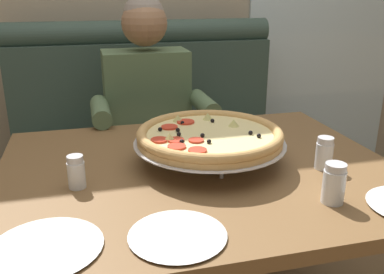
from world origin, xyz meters
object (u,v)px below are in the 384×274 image
object	(u,v)px
plate_far_side	(45,245)
shaker_oregano	(334,186)
shaker_parmesan	(324,155)
plate_near_left	(178,233)
pizza	(209,136)
dining_table	(199,191)
booth_bench	(153,159)
shaker_pepper_flakes	(76,174)
diner_main	(150,120)

from	to	relation	value
plate_far_side	shaker_oregano	bearing A→B (deg)	2.77
shaker_parmesan	plate_near_left	size ratio (longest dim) A/B	0.45
plate_near_left	pizza	bearing A→B (deg)	64.19
dining_table	plate_near_left	bearing A→B (deg)	-112.42
booth_bench	plate_far_side	xyz separation A→B (m)	(-0.44, -1.31, 0.37)
booth_bench	shaker_oregano	size ratio (longest dim) A/B	13.52
booth_bench	shaker_pepper_flakes	size ratio (longest dim) A/B	15.41
dining_table	shaker_pepper_flakes	xyz separation A→B (m)	(-0.37, -0.05, 0.13)
pizza	shaker_oregano	bearing A→B (deg)	-55.39
shaker_parmesan	shaker_oregano	bearing A→B (deg)	-114.94
booth_bench	shaker_parmesan	size ratio (longest dim) A/B	14.43
dining_table	plate_far_side	world-z (taller)	plate_far_side
pizza	plate_far_side	world-z (taller)	pizza
dining_table	shaker_parmesan	size ratio (longest dim) A/B	12.07
pizza	shaker_pepper_flakes	xyz separation A→B (m)	(-0.41, -0.08, -0.05)
shaker_oregano	plate_near_left	distance (m)	0.44
shaker_oregano	diner_main	bearing A→B (deg)	107.73
pizza	plate_far_side	size ratio (longest dim) A/B	1.95
diner_main	shaker_parmesan	xyz separation A→B (m)	(0.42, -0.81, 0.09)
booth_bench	plate_far_side	bearing A→B (deg)	-108.58
plate_near_left	diner_main	bearing A→B (deg)	84.21
shaker_parmesan	booth_bench	bearing A→B (deg)	109.22
booth_bench	diner_main	xyz separation A→B (m)	(-0.04, -0.27, 0.31)
shaker_parmesan	diner_main	bearing A→B (deg)	117.46
plate_near_left	shaker_parmesan	bearing A→B (deg)	26.71
pizza	plate_near_left	xyz separation A→B (m)	(-0.20, -0.40, -0.08)
diner_main	plate_near_left	distance (m)	1.08
booth_bench	dining_table	distance (m)	1.00
plate_near_left	plate_far_side	bearing A→B (deg)	174.97
dining_table	diner_main	distance (m)	0.70
plate_far_side	plate_near_left	bearing A→B (deg)	-5.03
booth_bench	pizza	distance (m)	1.04
booth_bench	plate_near_left	xyz separation A→B (m)	(-0.15, -1.34, 0.37)
pizza	plate_near_left	bearing A→B (deg)	-115.81
shaker_oregano	shaker_parmesan	bearing A→B (deg)	65.06
dining_table	plate_near_left	distance (m)	0.41
diner_main	plate_far_side	world-z (taller)	diner_main
pizza	shaker_parmesan	size ratio (longest dim) A/B	4.74
booth_bench	diner_main	bearing A→B (deg)	-99.58
dining_table	shaker_parmesan	distance (m)	0.41
diner_main	plate_far_side	size ratio (longest dim) A/B	5.11
pizza	booth_bench	bearing A→B (deg)	92.55
diner_main	plate_far_side	bearing A→B (deg)	-110.74
plate_far_side	shaker_parmesan	bearing A→B (deg)	16.42
booth_bench	shaker_oregano	bearing A→B (deg)	-77.71
pizza	shaker_pepper_flakes	world-z (taller)	pizza
shaker_oregano	plate_near_left	world-z (taller)	shaker_oregano
dining_table	shaker_pepper_flakes	size ratio (longest dim) A/B	12.89
diner_main	pizza	xyz separation A→B (m)	(0.09, -0.67, 0.14)
plate_far_side	dining_table	bearing A→B (deg)	38.18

